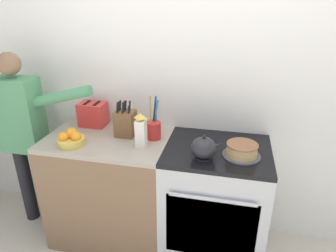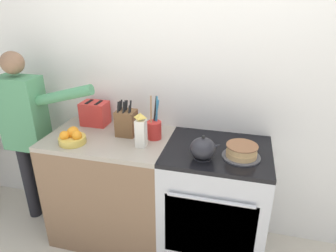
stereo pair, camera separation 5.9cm
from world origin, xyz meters
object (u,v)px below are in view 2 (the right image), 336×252
utensil_crock (154,129)px  toaster (95,113)px  fruit_bowl (72,137)px  person_baker (27,128)px  knife_block (126,122)px  stove_range (214,203)px  milk_carton (141,131)px  layer_cake (242,152)px  tea_kettle (203,149)px

utensil_crock → toaster: bearing=166.2°
fruit_bowl → person_baker: person_baker is taller
knife_block → utensil_crock: size_ratio=0.85×
utensil_crock → person_baker: size_ratio=0.22×
fruit_bowl → toaster: size_ratio=0.86×
utensil_crock → person_baker: (-1.08, -0.05, -0.09)m
stove_range → person_baker: size_ratio=0.60×
utensil_crock → person_baker: person_baker is taller
fruit_bowl → milk_carton: (0.50, 0.07, 0.07)m
stove_range → layer_cake: layer_cake is taller
person_baker → fruit_bowl: bearing=-5.8°
layer_cake → toaster: toaster is taller
stove_range → fruit_bowl: (-1.02, -0.16, 0.50)m
layer_cake → person_baker: 1.72m
knife_block → person_baker: (-0.86, -0.05, -0.12)m
layer_cake → tea_kettle: tea_kettle is taller
tea_kettle → toaster: toaster is taller
tea_kettle → toaster: bearing=159.9°
knife_block → milk_carton: 0.23m
toaster → milk_carton: bearing=-29.6°
knife_block → utensil_crock: 0.22m
layer_cake → person_baker: (-1.71, 0.09, -0.06)m
toaster → knife_block: bearing=-21.4°
layer_cake → tea_kettle: size_ratio=1.23×
stove_range → tea_kettle: tea_kettle is taller
fruit_bowl → milk_carton: bearing=8.3°
utensil_crock → fruit_bowl: utensil_crock is taller
tea_kettle → knife_block: (-0.61, 0.22, 0.03)m
tea_kettle → knife_block: knife_block is taller
utensil_crock → person_baker: bearing=-177.5°
layer_cake → utensil_crock: 0.65m
layer_cake → knife_block: (-0.86, 0.14, 0.06)m
fruit_bowl → knife_block: bearing=34.8°
stove_range → toaster: (-1.02, 0.20, 0.55)m
knife_block → fruit_bowl: (-0.33, -0.23, -0.05)m
tea_kettle → utensil_crock: 0.44m
tea_kettle → knife_block: 0.65m
person_baker → utensil_crock: bearing=14.8°
stove_range → tea_kettle: 0.55m
stove_range → utensil_crock: bearing=172.6°
stove_range → person_baker: 1.62m
tea_kettle → fruit_bowl: bearing=-179.3°
layer_cake → toaster: (-1.18, 0.27, 0.05)m
tea_kettle → utensil_crock: size_ratio=0.62×
fruit_bowl → person_baker: 0.56m
tea_kettle → milk_carton: bearing=172.1°
fruit_bowl → toaster: (0.00, 0.35, 0.05)m
layer_cake → milk_carton: bearing=-178.9°
tea_kettle → person_baker: person_baker is taller
layer_cake → milk_carton: size_ratio=1.00×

